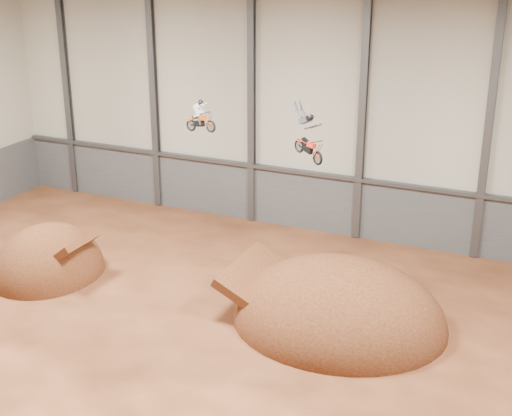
{
  "coord_description": "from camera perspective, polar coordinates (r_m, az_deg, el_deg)",
  "views": [
    {
      "loc": [
        13.78,
        -22.48,
        15.99
      ],
      "look_at": [
        1.83,
        4.0,
        5.23
      ],
      "focal_mm": 50.0,
      "sensor_mm": 36.0,
      "label": 1
    }
  ],
  "objects": [
    {
      "name": "steel_column_4",
      "position": [
        38.53,
        18.08,
        5.82
      ],
      "size": [
        0.4,
        0.36,
        13.9
      ],
      "primitive_type": "cube",
      "color": "#47494F",
      "rests_on": "ground"
    },
    {
      "name": "floor",
      "position": [
        30.83,
        -6.28,
        -11.05
      ],
      "size": [
        40.0,
        40.0,
        0.0
      ],
      "primitive_type": "plane",
      "color": "#522715",
      "rests_on": "ground"
    },
    {
      "name": "steel_column_2",
      "position": [
        41.99,
        -0.36,
        7.96
      ],
      "size": [
        0.4,
        0.36,
        13.9
      ],
      "primitive_type": "cube",
      "color": "#47494F",
      "rests_on": "ground"
    },
    {
      "name": "back_wall",
      "position": [
        40.93,
        4.05,
        7.58
      ],
      "size": [
        40.0,
        0.1,
        14.0
      ],
      "primitive_type": "cube",
      "color": "beige",
      "rests_on": "ground"
    },
    {
      "name": "fmx_rider_a",
      "position": [
        33.57,
        -4.42,
        7.46
      ],
      "size": [
        2.1,
        1.17,
        1.84
      ],
      "primitive_type": null,
      "rotation": [
        0.0,
        -0.11,
        -0.25
      ],
      "color": "#C33A04"
    },
    {
      "name": "steel_column_1",
      "position": [
        45.12,
        -8.16,
        8.63
      ],
      "size": [
        0.4,
        0.36,
        13.9
      ],
      "primitive_type": "cube",
      "color": "#47494F",
      "rests_on": "ground"
    },
    {
      "name": "steel_column_3",
      "position": [
        39.74,
        8.48,
        7.03
      ],
      "size": [
        0.4,
        0.36,
        13.9
      ],
      "primitive_type": "cube",
      "color": "#47494F",
      "rests_on": "ground"
    },
    {
      "name": "steel_rail",
      "position": [
        41.6,
        3.81,
        2.88
      ],
      "size": [
        39.8,
        0.35,
        0.2
      ],
      "primitive_type": "cube",
      "color": "#47494F",
      "rests_on": "lower_band_back"
    },
    {
      "name": "landing_ramp",
      "position": [
        32.73,
        6.6,
        -9.07
      ],
      "size": [
        9.72,
        8.6,
        5.61
      ],
      "primitive_type": "ellipsoid",
      "color": "#3F1D0F",
      "rests_on": "ground"
    },
    {
      "name": "lower_band_back",
      "position": [
        42.3,
        3.82,
        0.6
      ],
      "size": [
        39.8,
        0.18,
        3.5
      ],
      "primitive_type": "cube",
      "color": "#4F5156",
      "rests_on": "ground"
    },
    {
      "name": "steel_column_0",
      "position": [
        48.96,
        -14.87,
        9.07
      ],
      "size": [
        0.4,
        0.36,
        13.9
      ],
      "primitive_type": "cube",
      "color": "#47494F",
      "rests_on": "ground"
    },
    {
      "name": "fmx_rider_b",
      "position": [
        30.21,
        4.18,
        5.96
      ],
      "size": [
        2.82,
        2.14,
        2.59
      ],
      "primitive_type": null,
      "rotation": [
        0.0,
        0.18,
        -0.56
      ],
      "color": "red"
    },
    {
      "name": "ceiling",
      "position": [
        26.44,
        -7.48,
        15.84
      ],
      "size": [
        40.0,
        40.0,
        0.0
      ],
      "primitive_type": "plane",
      "color": "black",
      "rests_on": "back_wall"
    },
    {
      "name": "takeoff_ramp",
      "position": [
        38.49,
        -16.16,
        -5.09
      ],
      "size": [
        5.3,
        6.12,
        5.3
      ],
      "primitive_type": "ellipsoid",
      "color": "#3F1D0F",
      "rests_on": "ground"
    }
  ]
}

